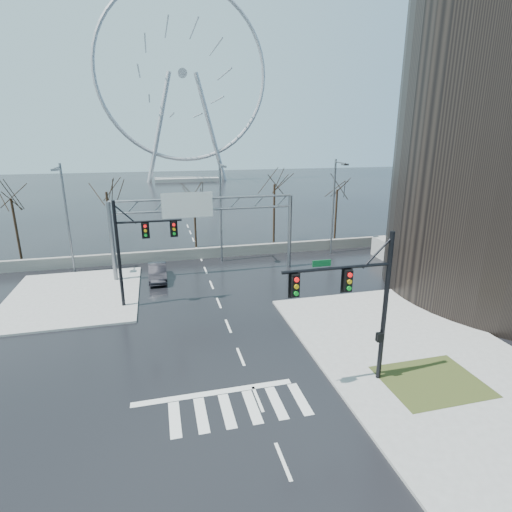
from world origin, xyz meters
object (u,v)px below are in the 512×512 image
object	(u,v)px
signal_mast_near	(362,296)
ferris_wheel	(183,81)
car	(158,272)
sign_gantry	(201,219)
signal_mast_far	(134,244)

from	to	relation	value
signal_mast_near	ferris_wheel	size ratio (longest dim) A/B	0.16
ferris_wheel	car	xyz separation A→B (m)	(-9.43, -80.62, -25.41)
sign_gantry	ferris_wheel	bearing A→B (deg)	86.16
sign_gantry	ferris_wheel	distance (m)	82.91
sign_gantry	car	xyz separation A→B (m)	(-4.05, -0.58, -4.46)
signal_mast_near	signal_mast_far	world-z (taller)	same
signal_mast_far	sign_gantry	world-z (taller)	signal_mast_far
car	sign_gantry	bearing A→B (deg)	8.03
signal_mast_near	ferris_wheel	world-z (taller)	ferris_wheel
signal_mast_near	car	size ratio (longest dim) A/B	1.83
ferris_wheel	car	size ratio (longest dim) A/B	11.62
signal_mast_near	sign_gantry	world-z (taller)	signal_mast_near
sign_gantry	car	size ratio (longest dim) A/B	3.73
signal_mast_near	ferris_wheel	xyz separation A→B (m)	(-0.14, 99.04, 21.26)
signal_mast_near	signal_mast_far	distance (m)	17.03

